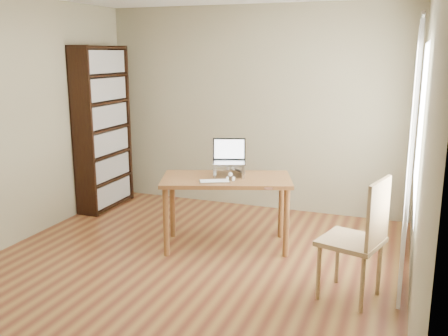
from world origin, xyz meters
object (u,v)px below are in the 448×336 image
(desk, at_px, (226,187))
(keyboard, at_px, (214,181))
(bookshelf, at_px, (103,128))
(cat, at_px, (232,170))
(laptop, at_px, (231,157))
(chair, at_px, (362,234))

(desk, height_order, keyboard, keyboard)
(bookshelf, distance_m, cat, 2.13)
(cat, bearing_deg, bookshelf, 143.34)
(laptop, height_order, cat, laptop)
(bookshelf, xyz_separation_m, desk, (1.99, -0.77, -0.40))
(laptop, height_order, chair, laptop)
(keyboard, xyz_separation_m, chair, (1.49, -0.49, -0.19))
(cat, bearing_deg, chair, -48.89)
(laptop, xyz_separation_m, cat, (0.03, -0.03, -0.13))
(desk, height_order, chair, chair)
(desk, height_order, cat, cat)
(keyboard, bearing_deg, laptop, 55.86)
(desk, distance_m, laptop, 0.33)
(desk, distance_m, cat, 0.20)
(keyboard, xyz_separation_m, cat, (0.07, 0.33, 0.05))
(bookshelf, relative_size, laptop, 5.16)
(chair, bearing_deg, cat, 165.82)
(bookshelf, height_order, keyboard, bookshelf)
(desk, relative_size, cat, 3.10)
(keyboard, bearing_deg, chair, -45.14)
(laptop, relative_size, chair, 0.39)
(bookshelf, relative_size, keyboard, 6.37)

